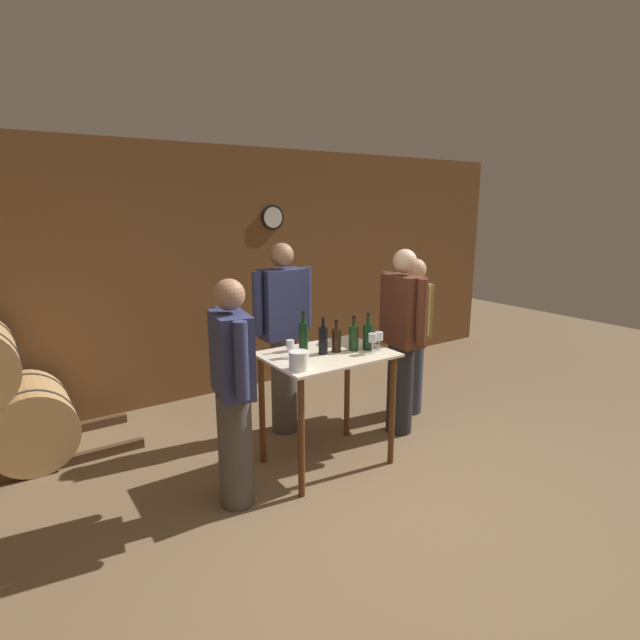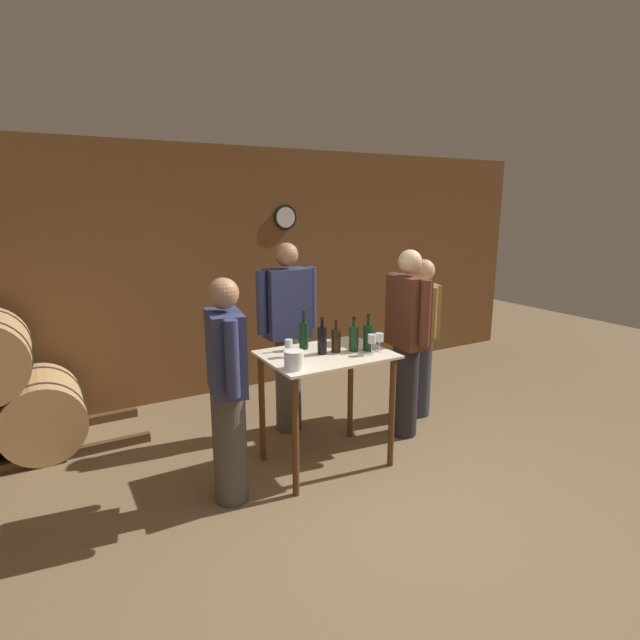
% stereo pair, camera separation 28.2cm
% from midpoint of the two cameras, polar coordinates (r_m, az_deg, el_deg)
% --- Properties ---
extents(ground_plane, '(14.00, 14.00, 0.00)m').
position_cam_midpoint_polar(ground_plane, '(3.70, 10.29, -21.50)').
color(ground_plane, brown).
extents(back_wall, '(8.40, 0.08, 2.70)m').
position_cam_midpoint_polar(back_wall, '(5.62, -8.48, 5.40)').
color(back_wall, brown).
rests_on(back_wall, ground_plane).
extents(tasting_table, '(0.99, 0.72, 0.94)m').
position_cam_midpoint_polar(tasting_table, '(4.00, 2.75, -6.53)').
color(tasting_table, beige).
rests_on(tasting_table, ground_plane).
extents(wine_bottle_far_left, '(0.07, 0.07, 0.32)m').
position_cam_midpoint_polar(wine_bottle_far_left, '(4.02, 0.14, -1.69)').
color(wine_bottle_far_left, black).
rests_on(wine_bottle_far_left, tasting_table).
extents(wine_bottle_left, '(0.07, 0.07, 0.30)m').
position_cam_midpoint_polar(wine_bottle_left, '(3.89, 2.32, -2.29)').
color(wine_bottle_left, black).
rests_on(wine_bottle_left, tasting_table).
extents(wine_bottle_center, '(0.07, 0.07, 0.26)m').
position_cam_midpoint_polar(wine_bottle_center, '(3.95, 3.89, -2.30)').
color(wine_bottle_center, black).
rests_on(wine_bottle_center, tasting_table).
extents(wine_bottle_right, '(0.08, 0.08, 0.28)m').
position_cam_midpoint_polar(wine_bottle_right, '(3.99, 5.90, -2.07)').
color(wine_bottle_right, '#193819').
rests_on(wine_bottle_right, tasting_table).
extents(wine_bottle_far_right, '(0.08, 0.08, 0.31)m').
position_cam_midpoint_polar(wine_bottle_far_right, '(4.02, 7.54, -1.93)').
color(wine_bottle_far_right, black).
rests_on(wine_bottle_far_right, tasting_table).
extents(wine_glass_near_left, '(0.06, 0.06, 0.14)m').
position_cam_midpoint_polar(wine_glass_near_left, '(3.82, -1.49, -2.82)').
color(wine_glass_near_left, silver).
rests_on(wine_glass_near_left, tasting_table).
extents(wine_glass_near_center, '(0.06, 0.06, 0.16)m').
position_cam_midpoint_polar(wine_glass_near_center, '(3.91, 8.01, -2.26)').
color(wine_glass_near_center, silver).
rests_on(wine_glass_near_center, tasting_table).
extents(wine_glass_near_right, '(0.07, 0.07, 0.15)m').
position_cam_midpoint_polar(wine_glass_near_right, '(4.01, 8.81, -2.07)').
color(wine_glass_near_right, silver).
rests_on(wine_glass_near_right, tasting_table).
extents(ice_bucket, '(0.14, 0.14, 0.13)m').
position_cam_midpoint_polar(ice_bucket, '(3.55, -0.71, -4.62)').
color(ice_bucket, white).
rests_on(ice_bucket, tasting_table).
extents(person_host, '(0.59, 0.24, 1.76)m').
position_cam_midpoint_polar(person_host, '(4.55, -1.95, -1.61)').
color(person_host, '#4C4742').
rests_on(person_host, ground_plane).
extents(person_visitor_with_scarf, '(0.25, 0.59, 1.71)m').
position_cam_midpoint_polar(person_visitor_with_scarf, '(4.55, 11.65, -2.27)').
color(person_visitor_with_scarf, '#232328').
rests_on(person_visitor_with_scarf, ground_plane).
extents(person_visitor_bearded, '(0.34, 0.56, 1.58)m').
position_cam_midpoint_polar(person_visitor_bearded, '(5.04, 13.04, -1.71)').
color(person_visitor_bearded, '#333847').
rests_on(person_visitor_bearded, ground_plane).
extents(person_visitor_near_door, '(0.29, 0.58, 1.62)m').
position_cam_midpoint_polar(person_visitor_near_door, '(3.49, -8.26, -7.72)').
color(person_visitor_near_door, '#4C4742').
rests_on(person_visitor_near_door, ground_plane).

